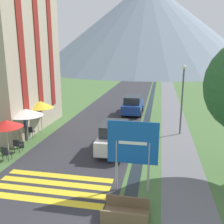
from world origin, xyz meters
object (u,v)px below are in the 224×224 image
Objects in this scene: parked_car_far at (133,105)px; cafe_umbrella_rear_yellow at (40,105)px; parked_car_near at (115,136)px; cafe_umbrella_middle_white at (26,112)px; cafe_umbrella_front_red at (6,124)px; person_standing_terrace at (26,125)px; hotel_building at (7,44)px; cafe_chair_nearest at (6,152)px; streetlamp at (182,94)px; cafe_chair_near_right at (17,145)px; person_seated_near at (21,138)px; cafe_chair_far_left at (31,131)px; road_sign at (133,147)px; footbridge at (126,214)px.

cafe_umbrella_rear_yellow reaches higher than parked_car_far.
cafe_umbrella_middle_white is at bearing 177.03° from parked_car_near.
person_standing_terrace is (-0.31, 2.63, -0.91)m from cafe_umbrella_front_red.
person_standing_terrace is at bearing 134.53° from cafe_umbrella_middle_white.
cafe_umbrella_front_red is at bearing -118.06° from parked_car_far.
cafe_umbrella_rear_yellow is (2.72, -0.58, -4.51)m from hotel_building.
streetlamp is (10.09, 6.83, 2.54)m from cafe_chair_nearest.
person_seated_near reaches higher than cafe_chair_near_right.
hotel_building reaches higher than cafe_chair_nearest.
cafe_umbrella_rear_yellow reaches higher than person_standing_terrace.
parked_car_near is 1.72× the size of cafe_umbrella_rear_yellow.
cafe_chair_nearest is at bearing -154.46° from parked_car_near.
parked_car_near is at bearing 19.37° from cafe_chair_nearest.
cafe_umbrella_rear_yellow is at bearing 75.67° from cafe_chair_far_left.
road_sign is 8.20m from cafe_chair_near_right.
hotel_building is at bearing 137.28° from footbridge.
parked_car_near is at bearing 103.67° from footbridge.
cafe_chair_near_right is 2.73m from cafe_chair_far_left.
streetlamp is (10.41, 6.10, 1.06)m from cafe_umbrella_front_red.
cafe_chair_near_right and cafe_chair_nearest have the same top height.
parked_car_near is (-1.60, 4.59, -1.20)m from road_sign.
streetlamp reaches higher than road_sign.
cafe_umbrella_rear_yellow reaches higher than footbridge.
cafe_chair_near_right is 0.39× the size of cafe_umbrella_front_red.
streetlamp reaches higher than parked_car_far.
road_sign reaches higher than cafe_chair_far_left.
road_sign is 9.63m from person_standing_terrace.
cafe_umbrella_middle_white is 1.80m from person_seated_near.
cafe_chair_far_left is at bearing -127.35° from parked_car_far.
road_sign is 1.40× the size of cafe_umbrella_middle_white.
cafe_chair_far_left is 0.69× the size of person_seated_near.
hotel_building reaches higher than cafe_chair_near_right.
parked_car_near is 6.07m from person_seated_near.
cafe_chair_far_left is at bearing -164.65° from streetlamp.
hotel_building is 11.14m from parked_car_near.
hotel_building is at bearing 118.61° from cafe_umbrella_front_red.
cafe_chair_far_left is (-8.00, 7.70, 0.29)m from footbridge.
cafe_chair_nearest is 3.50m from cafe_umbrella_middle_white.
road_sign is 10.68m from cafe_umbrella_rear_yellow.
streetlamp reaches higher than person_standing_terrace.
hotel_building reaches higher than road_sign.
hotel_building is 14.60× the size of cafe_chair_far_left.
parked_car_near is at bearing -90.40° from parked_car_far.
cafe_umbrella_front_red is 1.78× the size of person_seated_near.
cafe_chair_nearest is at bearing -115.40° from parked_car_far.
cafe_chair_far_left is 1.96m from person_seated_near.
cafe_umbrella_middle_white is at bearing -45.69° from hotel_building.
streetlamp reaches higher than cafe_chair_far_left.
person_standing_terrace is (-0.60, 2.14, 0.57)m from cafe_chair_near_right.
cafe_umbrella_rear_yellow is (-0.14, 4.66, 0.16)m from cafe_umbrella_front_red.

